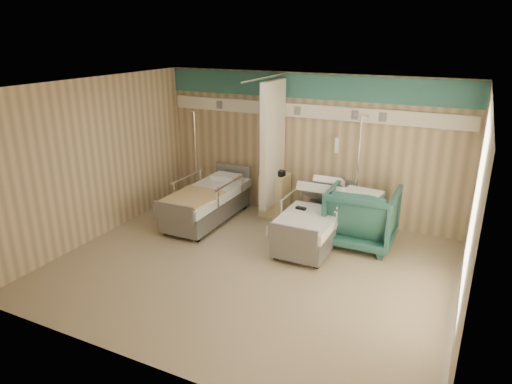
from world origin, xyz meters
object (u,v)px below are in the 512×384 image
Objects in this scene: bed_right at (315,226)px; visitor_armchair at (362,216)px; bed_left at (207,206)px; bedside_cabinet at (275,194)px; iv_stand_right at (355,209)px; iv_stand_left at (197,186)px.

visitor_armchair is at bearing 22.41° from bed_right.
bed_right is 2.20m from bed_left.
visitor_armchair is at bearing -17.39° from bedside_cabinet.
visitor_armchair is 0.53× the size of iv_stand_right.
iv_stand_right is (1.65, -0.13, 0.02)m from bedside_cabinet.
iv_stand_left is at bearing -179.03° from iv_stand_right.
visitor_armchair is (2.94, 0.31, 0.21)m from bed_left.
iv_stand_right is at bearing 0.97° from iv_stand_left.
visitor_armchair is 0.57× the size of iv_stand_left.
bedside_cabinet is 0.39× the size of iv_stand_right.
bed_left is 0.99× the size of iv_stand_right.
bed_left is 1.88× the size of visitor_armchair.
bed_right and bed_left have the same top height.
visitor_armchair reaches higher than bed_right.
bed_right is 0.99× the size of iv_stand_right.
bedside_cabinet is 0.42× the size of iv_stand_left.
visitor_armchair is (0.74, 0.31, 0.21)m from bed_right.
visitor_armchair is at bearing 5.95° from bed_left.
visitor_armchair is at bearing -6.38° from iv_stand_left.
bedside_cabinet is at bearing 6.24° from iv_stand_left.
bed_right is at bearing -13.91° from iv_stand_left.
visitor_armchair reaches higher than bed_left.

